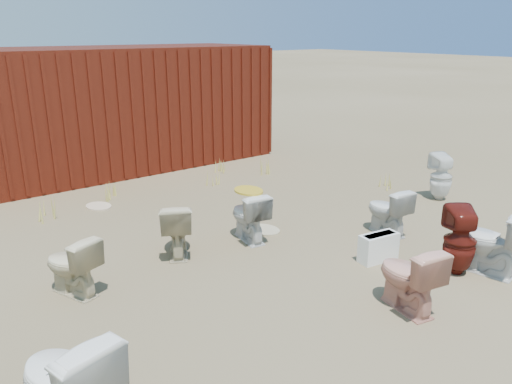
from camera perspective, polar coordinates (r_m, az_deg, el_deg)
ground at (r=6.76m, az=3.11°, el=-5.69°), size 100.00×100.00×0.00m
shipping_container at (r=10.79m, az=-15.24°, el=9.34°), size 6.00×2.40×2.40m
toilet_front_a at (r=3.86m, az=-20.83°, el=-19.84°), size 0.66×0.92×0.85m
toilet_front_pink at (r=5.30m, az=17.01°, el=-9.26°), size 0.53×0.77×0.72m
toilet_front_c at (r=6.38m, az=24.98°, el=-5.10°), size 0.58×0.84×0.79m
toilet_front_maroon at (r=6.22m, az=22.26°, el=-5.19°), size 0.52×0.52×0.81m
toilet_front_e at (r=7.13m, az=14.80°, el=-2.09°), size 0.46×0.70×0.67m
toilet_back_beige_left at (r=5.70m, az=-20.34°, el=-7.87°), size 0.58×0.75×0.67m
toilet_back_beige_right at (r=6.35m, az=-9.04°, el=-4.09°), size 0.68×0.79×0.70m
toilet_back_yellowlid at (r=6.69m, az=-0.84°, el=-2.75°), size 0.50×0.73×0.69m
toilet_back_e at (r=8.84m, az=20.40°, el=1.64°), size 0.46×0.47×0.79m
yellow_lid at (r=6.57m, az=-0.86°, el=0.16°), size 0.35×0.44×0.02m
loose_tank at (r=6.34m, az=13.81°, el=-6.17°), size 0.52×0.27×0.35m
loose_lid_near at (r=7.11m, az=0.89°, el=-4.35°), size 0.49×0.57×0.02m
loose_lid_far at (r=8.43m, az=-17.54°, el=-1.56°), size 0.46×0.54×0.02m
weed_clump_a at (r=8.13m, az=-22.92°, el=-1.71°), size 0.36×0.36×0.34m
weed_clump_b at (r=9.27m, az=-4.96°, el=1.73°), size 0.32×0.32×0.25m
weed_clump_c at (r=9.88m, az=0.64°, el=3.18°), size 0.36×0.36×0.36m
weed_clump_d at (r=8.75m, az=-16.26°, el=0.15°), size 0.30×0.30×0.28m
weed_clump_e at (r=10.02m, az=-4.08°, el=3.10°), size 0.34×0.34×0.28m
weed_clump_f at (r=9.28m, az=14.78°, el=1.23°), size 0.28×0.28×0.26m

